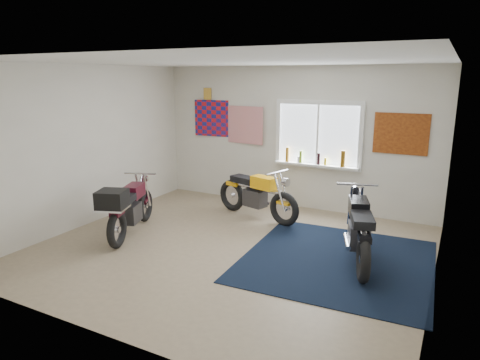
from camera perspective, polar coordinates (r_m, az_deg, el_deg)
The scene contains 10 objects.
ground at distance 6.45m, azimuth -1.23°, elevation -9.16°, with size 5.50×5.50×0.00m, color #9E896B.
room_shell at distance 6.01m, azimuth -1.31°, elevation 5.42°, with size 5.50×5.50×5.50m.
navy_rug at distance 6.20m, azimuth 12.79°, elevation -10.43°, with size 2.50×2.60×0.01m, color black.
window_assembly at distance 8.11m, azimuth 10.33°, elevation 5.41°, with size 1.66×0.17×1.26m.
oil_bottles at distance 8.10m, azimuth 10.27°, elevation 2.94°, with size 1.16×0.09×0.30m.
flag_display at distance 9.06m, azimuth -4.35°, elevation 11.39°, with size 1.60×0.10×1.17m.
triumph_poster at distance 7.80m, azimuth 20.67°, elevation 5.78°, with size 0.90×0.03×0.70m, color #A54C14.
yellow_triumph at distance 7.71m, azimuth 2.22°, elevation -2.09°, with size 1.81×0.71×0.93m.
black_chrome_bike at distance 6.15m, azimuth 15.51°, elevation -6.54°, with size 0.80×1.86×0.99m.
maroon_tourer at distance 7.01m, azimuth -14.72°, elevation -3.58°, with size 0.92×1.77×0.92m.
Camera 1 is at (2.87, -5.21, 2.50)m, focal length 32.00 mm.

